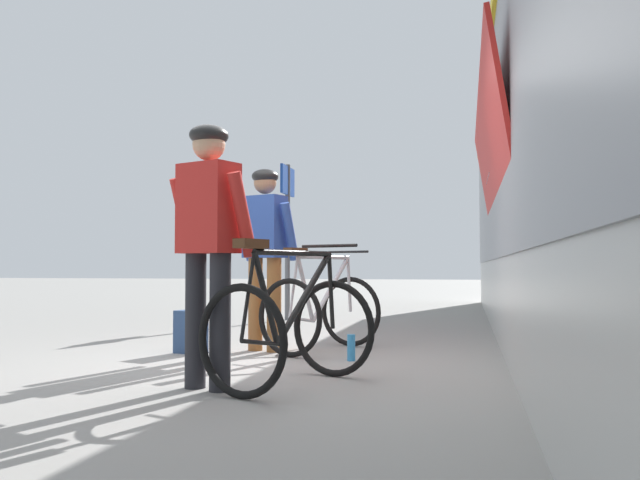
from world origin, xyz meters
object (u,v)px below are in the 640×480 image
cyclist_far_in_red (209,230)px  backpack_on_platform (191,332)px  water_bottle_by_the_backpack (219,341)px  bicycle_far_black (291,327)px  bicycle_near_silver (322,310)px  water_bottle_near_the_bikes (351,348)px  platform_sign_post (288,215)px  cyclist_near_in_blue (265,242)px

cyclist_far_in_red → backpack_on_platform: (-0.87, 1.72, -0.85)m
water_bottle_by_the_backpack → cyclist_far_in_red: bearing=-71.1°
bicycle_far_black → water_bottle_by_the_backpack: bicycle_far_black is taller
bicycle_far_black → bicycle_near_silver: bearing=96.0°
water_bottle_near_the_bikes → platform_sign_post: (-1.72, 4.23, 1.51)m
water_bottle_near_the_bikes → platform_sign_post: 4.81m
bicycle_near_silver → water_bottle_by_the_backpack: (-0.98, -0.16, -0.30)m
platform_sign_post → cyclist_far_in_red: bearing=-79.9°
cyclist_near_in_blue → bicycle_far_black: 2.07m
cyclist_far_in_red → platform_sign_post: platform_sign_post is taller
bicycle_near_silver → water_bottle_by_the_backpack: size_ratio=6.48×
cyclist_near_in_blue → water_bottle_by_the_backpack: cyclist_near_in_blue is taller
cyclist_far_in_red → platform_sign_post: 5.89m
bicycle_near_silver → platform_sign_post: platform_sign_post is taller
cyclist_near_in_blue → platform_sign_post: bearing=102.0°
backpack_on_platform → platform_sign_post: 4.29m
cyclist_near_in_blue → platform_sign_post: (-0.79, 3.75, 0.57)m
cyclist_near_in_blue → bicycle_far_black: (0.74, -1.81, -0.65)m
water_bottle_near_the_bikes → water_bottle_by_the_backpack: water_bottle_near_the_bikes is taller
bicycle_far_black → water_bottle_by_the_backpack: (-1.18, 1.73, -0.30)m
water_bottle_near_the_bikes → water_bottle_by_the_backpack: bearing=163.7°
cyclist_near_in_blue → bicycle_far_black: bearing=-67.8°
cyclist_near_in_blue → bicycle_far_black: cyclist_near_in_blue is taller
water_bottle_by_the_backpack → platform_sign_post: bearing=95.4°
water_bottle_near_the_bikes → water_bottle_by_the_backpack: (-1.36, 0.40, -0.02)m
backpack_on_platform → water_bottle_by_the_backpack: (0.20, 0.21, -0.10)m
bicycle_near_silver → platform_sign_post: (-1.34, 3.67, 1.22)m
bicycle_near_silver → bicycle_far_black: bearing=-84.0°
cyclist_near_in_blue → water_bottle_near_the_bikes: cyclist_near_in_blue is taller
water_bottle_near_the_bikes → water_bottle_by_the_backpack: 1.42m
backpack_on_platform → water_bottle_by_the_backpack: backpack_on_platform is taller
cyclist_near_in_blue → water_bottle_near_the_bikes: bearing=-27.4°
backpack_on_platform → platform_sign_post: (-0.16, 4.04, 1.42)m
cyclist_near_in_blue → cyclist_far_in_red: same height
water_bottle_near_the_bikes → cyclist_far_in_red: bearing=-114.4°
water_bottle_near_the_bikes → platform_sign_post: size_ratio=0.09×
cyclist_near_in_blue → platform_sign_post: platform_sign_post is taller
cyclist_far_in_red → bicycle_far_black: 0.85m
bicycle_near_silver → water_bottle_by_the_backpack: bicycle_near_silver is taller
water_bottle_by_the_backpack → platform_sign_post: 4.14m
platform_sign_post → water_bottle_by_the_backpack: bearing=-84.6°
bicycle_far_black → backpack_on_platform: 2.06m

